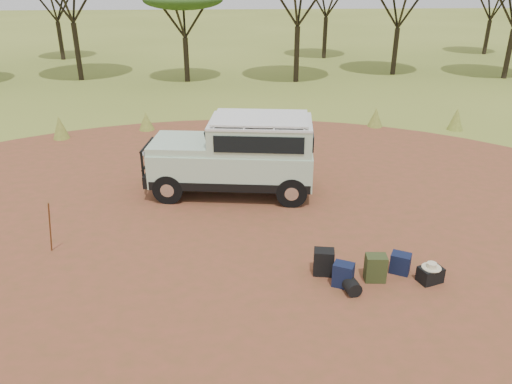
{
  "coord_description": "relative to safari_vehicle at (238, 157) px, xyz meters",
  "views": [
    {
      "loc": [
        0.12,
        -9.75,
        5.8
      ],
      "look_at": [
        0.76,
        0.85,
        1.0
      ],
      "focal_mm": 35.0,
      "sensor_mm": 36.0,
      "label": 1
    }
  ],
  "objects": [
    {
      "name": "walking_staff",
      "position": [
        -4.15,
        -3.05,
        -0.41
      ],
      "size": [
        0.27,
        0.32,
        1.31
      ],
      "primitive_type": "cylinder",
      "rotation": [
        0.27,
        0.0,
        0.69
      ],
      "color": "brown",
      "rests_on": "ground"
    },
    {
      "name": "grass_fringe",
      "position": [
        -0.28,
        5.61,
        -0.66
      ],
      "size": [
        36.6,
        1.6,
        0.9
      ],
      "color": "olive",
      "rests_on": "ground"
    },
    {
      "name": "safari_vehicle",
      "position": [
        0.0,
        0.0,
        0.0
      ],
      "size": [
        4.71,
        2.34,
        2.2
      ],
      "rotation": [
        0.0,
        0.0,
        -0.13
      ],
      "color": "#B1CEB0",
      "rests_on": "ground"
    },
    {
      "name": "hard_case",
      "position": [
        3.73,
        -4.61,
        -0.9
      ],
      "size": [
        0.54,
        0.46,
        0.33
      ],
      "primitive_type": "cube",
      "rotation": [
        0.0,
        0.0,
        0.33
      ],
      "color": "black",
      "rests_on": "ground"
    },
    {
      "name": "backpack_navy",
      "position": [
        1.95,
        -4.64,
        -0.81
      ],
      "size": [
        0.47,
        0.42,
        0.51
      ],
      "primitive_type": "cube",
      "rotation": [
        0.0,
        0.0,
        -0.46
      ],
      "color": "#101934",
      "rests_on": "ground"
    },
    {
      "name": "safari_hat",
      "position": [
        3.73,
        -4.61,
        -0.69
      ],
      "size": [
        0.38,
        0.38,
        0.11
      ],
      "color": "beige",
      "rests_on": "hard_case"
    },
    {
      "name": "stuff_sack",
      "position": [
        2.07,
        -4.92,
        -0.91
      ],
      "size": [
        0.35,
        0.35,
        0.3
      ],
      "primitive_type": "cylinder",
      "rotation": [
        1.57,
        0.0,
        0.18
      ],
      "color": "black",
      "rests_on": "ground"
    },
    {
      "name": "duffel_navy",
      "position": [
        3.23,
        -4.24,
        -0.84
      ],
      "size": [
        0.48,
        0.44,
        0.44
      ],
      "primitive_type": "cube",
      "rotation": [
        0.0,
        0.0,
        -0.49
      ],
      "color": "#101934",
      "rests_on": "ground"
    },
    {
      "name": "dirt_clearing",
      "position": [
        -0.39,
        -3.06,
        -1.06
      ],
      "size": [
        23.0,
        23.0,
        0.01
      ],
      "primitive_type": "cylinder",
      "color": "brown",
      "rests_on": "ground"
    },
    {
      "name": "backpack_olive",
      "position": [
        2.64,
        -4.49,
        -0.78
      ],
      "size": [
        0.43,
        0.33,
        0.57
      ],
      "primitive_type": "cube",
      "rotation": [
        0.0,
        0.0,
        -0.08
      ],
      "color": "#303F1D",
      "rests_on": "ground"
    },
    {
      "name": "ground",
      "position": [
        -0.39,
        -3.06,
        -1.06
      ],
      "size": [
        140.0,
        140.0,
        0.0
      ],
      "primitive_type": "plane",
      "color": "olive",
      "rests_on": "ground"
    },
    {
      "name": "backpack_black",
      "position": [
        1.64,
        -4.2,
        -0.78
      ],
      "size": [
        0.45,
        0.37,
        0.56
      ],
      "primitive_type": "cube",
      "rotation": [
        0.0,
        0.0,
        -0.17
      ],
      "color": "black",
      "rests_on": "ground"
    }
  ]
}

